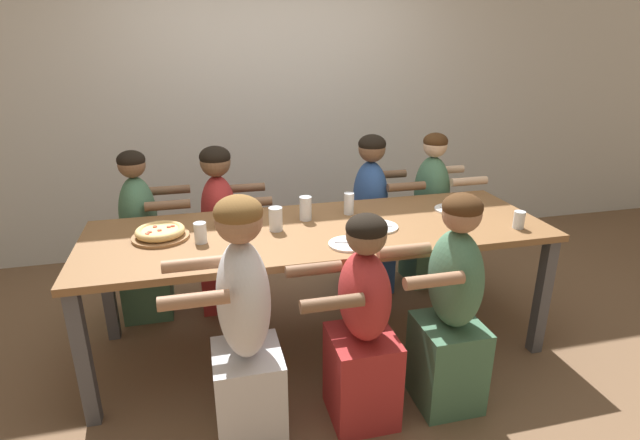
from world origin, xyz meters
name	(u,v)px	position (x,y,z in m)	size (l,w,h in m)	color
ground_plane	(320,343)	(0.00, 0.00, 0.00)	(18.00, 18.00, 0.00)	brown
restaurant_back_panel	(270,68)	(0.00, 1.75, 1.60)	(10.00, 0.06, 3.20)	silver
dining_table	(320,239)	(0.00, 0.00, 0.72)	(2.70, 0.91, 0.80)	brown
pizza_board_main	(160,233)	(-0.90, 0.06, 0.83)	(0.31, 0.31, 0.06)	#996B42
empty_plate_a	(379,227)	(0.34, -0.08, 0.80)	(0.23, 0.23, 0.02)	white
empty_plate_b	(348,244)	(0.09, -0.28, 0.80)	(0.22, 0.22, 0.02)	white
empty_plate_c	(452,209)	(0.90, 0.10, 0.80)	(0.22, 0.22, 0.02)	white
drinking_glass_a	(349,205)	(0.24, 0.20, 0.86)	(0.06, 0.06, 0.14)	silver
drinking_glass_b	(519,221)	(1.13, -0.28, 0.84)	(0.07, 0.07, 0.10)	silver
drinking_glass_c	(200,233)	(-0.68, -0.06, 0.85)	(0.07, 0.07, 0.11)	silver
drinking_glass_d	(276,220)	(-0.26, 0.03, 0.86)	(0.08, 0.08, 0.14)	silver
drinking_glass_e	(221,219)	(-0.56, 0.17, 0.84)	(0.06, 0.06, 0.10)	silver
drinking_glass_f	(306,210)	(-0.05, 0.16, 0.86)	(0.07, 0.07, 0.15)	silver
drinking_glass_g	(247,210)	(-0.39, 0.30, 0.84)	(0.06, 0.06, 0.11)	silver
diner_far_midleft	(221,234)	(-0.55, 0.67, 0.55)	(0.51, 0.40, 1.17)	#B22D2D
diner_near_center	(362,331)	(0.04, -0.67, 0.51)	(0.51, 0.40, 1.11)	#B22D2D
diner_far_midright	(370,220)	(0.55, 0.67, 0.55)	(0.51, 0.40, 1.20)	#2D5193
diner_near_midleft	(245,334)	(-0.52, -0.67, 0.58)	(0.51, 0.40, 1.24)	silver
diner_far_right	(430,216)	(1.05, 0.67, 0.54)	(0.51, 0.40, 1.19)	#477556
diner_near_midright	(451,314)	(0.52, -0.67, 0.54)	(0.51, 0.40, 1.17)	#477556
diner_far_left	(143,243)	(-1.08, 0.67, 0.53)	(0.51, 0.40, 1.17)	#477556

